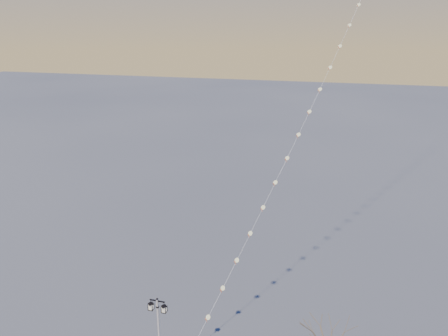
% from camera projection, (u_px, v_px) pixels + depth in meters
% --- Properties ---
extents(street_lamp, '(1.31, 0.57, 5.15)m').
position_uv_depth(street_lamp, '(159.00, 330.00, 26.00)').
color(street_lamp, black).
rests_on(street_lamp, ground).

